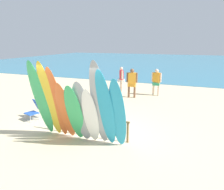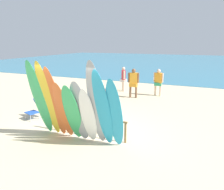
{
  "view_description": "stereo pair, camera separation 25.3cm",
  "coord_description": "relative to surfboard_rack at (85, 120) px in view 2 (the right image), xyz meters",
  "views": [
    {
      "loc": [
        3.36,
        -6.18,
        3.17
      ],
      "look_at": [
        0.0,
        2.34,
        0.91
      ],
      "focal_mm": 34.79,
      "sensor_mm": 36.0,
      "label": 1
    },
    {
      "loc": [
        3.59,
        -6.09,
        3.17
      ],
      "look_at": [
        0.0,
        2.34,
        0.91
      ],
      "focal_mm": 34.79,
      "sensor_mm": 36.0,
      "label": 2
    }
  ],
  "objects": [
    {
      "name": "surfboard_yellow_1",
      "position": [
        -1.01,
        -0.61,
        0.75
      ],
      "size": [
        0.5,
        0.9,
        2.63
      ],
      "primitive_type": "ellipsoid",
      "rotation": [
        0.3,
        0.0,
        -0.01
      ],
      "color": "yellow",
      "rests_on": "ground"
    },
    {
      "name": "beachgoer_by_water",
      "position": [
        -1.2,
        7.06,
        0.35
      ],
      "size": [
        0.41,
        0.54,
        1.58
      ],
      "rotation": [
        0.0,
        0.0,
        2.07
      ],
      "color": "beige",
      "rests_on": "ground"
    },
    {
      "name": "beach_chair_striped",
      "position": [
        -2.29,
        1.67,
        -0.13
      ],
      "size": [
        0.73,
        0.82,
        0.82
      ],
      "rotation": [
        0.0,
        0.0,
        0.42
      ],
      "color": "#B7B7BC",
      "rests_on": "ground"
    },
    {
      "name": "beach_chair_blue",
      "position": [
        -2.8,
        0.69,
        -0.14
      ],
      "size": [
        0.7,
        0.82,
        0.81
      ],
      "rotation": [
        0.0,
        0.0,
        -0.32
      ],
      "color": "#B7B7BC",
      "rests_on": "ground"
    },
    {
      "name": "surfboard_teal_9",
      "position": [
        1.34,
        -0.59,
        0.56
      ],
      "size": [
        0.48,
        0.8,
        2.24
      ],
      "primitive_type": "ellipsoid",
      "rotation": [
        0.32,
        0.0,
        0.01
      ],
      "color": "#289EC6",
      "rests_on": "ground"
    },
    {
      "name": "surfboard_green_0",
      "position": [
        -1.35,
        -0.62,
        0.76
      ],
      "size": [
        0.58,
        0.9,
        2.64
      ],
      "primitive_type": "ellipsoid",
      "rotation": [
        0.3,
        0.0,
        -0.05
      ],
      "color": "#38B266",
      "rests_on": "ground"
    },
    {
      "name": "surfboard_green_4",
      "position": [
        -0.08,
        -0.64,
        0.42
      ],
      "size": [
        0.61,
        0.89,
        1.97
      ],
      "primitive_type": "ellipsoid",
      "rotation": [
        0.38,
        0.0,
        0.1
      ],
      "color": "#38B266",
      "rests_on": "ground"
    },
    {
      "name": "surfboard_teal_8",
      "position": [
        0.98,
        -0.65,
        0.68
      ],
      "size": [
        0.58,
        0.96,
        2.48
      ],
      "primitive_type": "ellipsoid",
      "rotation": [
        0.33,
        0.0,
        -0.09
      ],
      "color": "#289EC6",
      "rests_on": "ground"
    },
    {
      "name": "beach_chair_red",
      "position": [
        -2.82,
        2.63,
        -0.13
      ],
      "size": [
        0.54,
        0.69,
        0.83
      ],
      "rotation": [
        0.0,
        0.0,
        0.07
      ],
      "color": "#B7B7BC",
      "rests_on": "ground"
    },
    {
      "name": "surfboard_grey_5",
      "position": [
        0.16,
        -0.59,
        0.47
      ],
      "size": [
        0.63,
        0.75,
        2.08
      ],
      "primitive_type": "ellipsoid",
      "rotation": [
        0.3,
        0.0,
        0.09
      ],
      "color": "#999EA3",
      "rests_on": "ground"
    },
    {
      "name": "surfboard_orange_2",
      "position": [
        -0.75,
        -0.59,
        0.67
      ],
      "size": [
        0.48,
        0.82,
        2.47
      ],
      "primitive_type": "ellipsoid",
      "rotation": [
        0.3,
        0.0,
        0.0
      ],
      "color": "orange",
      "rests_on": "ground"
    },
    {
      "name": "surfboard_orange_3",
      "position": [
        -0.45,
        -0.58,
        0.44
      ],
      "size": [
        0.5,
        0.8,
        2.01
      ],
      "primitive_type": "ellipsoid",
      "rotation": [
        0.35,
        0.0,
        0.01
      ],
      "color": "orange",
      "rests_on": "ground"
    },
    {
      "name": "beachgoer_strolling",
      "position": [
        1.15,
        6.66,
        0.36
      ],
      "size": [
        0.6,
        0.28,
        1.61
      ],
      "rotation": [
        0.0,
        0.0,
        6.09
      ],
      "color": "beige",
      "rests_on": "ground"
    },
    {
      "name": "ocean_water",
      "position": [
        0.0,
        30.28,
        -0.56
      ],
      "size": [
        60.0,
        40.0,
        0.02
      ],
      "primitive_type": "cube",
      "color": "teal",
      "rests_on": "ground"
    },
    {
      "name": "surfboard_rack",
      "position": [
        0.0,
        0.0,
        0.0
      ],
      "size": [
        3.05,
        0.07,
        0.72
      ],
      "color": "brown",
      "rests_on": "ground"
    },
    {
      "name": "beachgoer_near_rack",
      "position": [
        -0.07,
        5.64,
        0.41
      ],
      "size": [
        0.63,
        0.29,
        1.69
      ],
      "rotation": [
        0.0,
        0.0,
        0.18
      ],
      "color": "brown",
      "rests_on": "ground"
    },
    {
      "name": "surfboard_white_6",
      "position": [
        0.46,
        -0.6,
        0.38
      ],
      "size": [
        0.54,
        0.82,
        1.89
      ],
      "primitive_type": "ellipsoid",
      "rotation": [
        0.37,
        0.0,
        0.1
      ],
      "color": "white",
      "rests_on": "ground"
    },
    {
      "name": "ground",
      "position": [
        0.0,
        14.0,
        -0.57
      ],
      "size": [
        60.0,
        60.0,
        0.0
      ],
      "primitive_type": "plane",
      "color": "beige"
    },
    {
      "name": "surfboard_grey_7",
      "position": [
        0.8,
        -0.66,
        0.8
      ],
      "size": [
        0.58,
        1.02,
        2.73
      ],
      "primitive_type": "ellipsoid",
      "rotation": [
        0.33,
        0.0,
        0.09
      ],
      "color": "#999EA3",
      "rests_on": "ground"
    }
  ]
}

